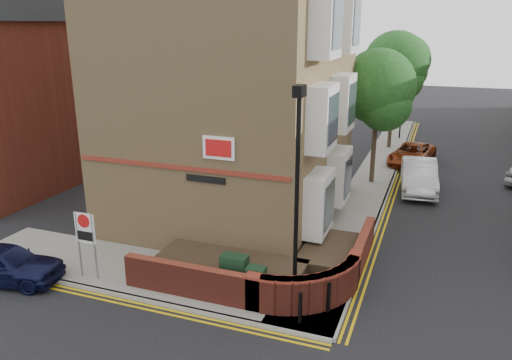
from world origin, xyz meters
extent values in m
plane|color=black|center=(0.00, 0.00, 0.00)|extent=(120.00, 120.00, 0.00)
cube|color=gray|center=(-3.50, 1.50, 0.06)|extent=(13.00, 3.00, 0.12)
cube|color=gray|center=(2.00, 16.00, 0.06)|extent=(2.00, 32.00, 0.12)
cube|color=gray|center=(-3.50, 0.00, 0.06)|extent=(13.00, 0.15, 0.12)
cube|color=gray|center=(3.00, 16.00, 0.06)|extent=(0.15, 32.00, 0.12)
cube|color=gold|center=(-3.50, -0.25, 0.01)|extent=(13.00, 0.28, 0.01)
cube|color=gold|center=(3.25, 16.00, 0.01)|extent=(0.28, 32.00, 0.01)
cube|color=tan|center=(-3.00, 8.00, 5.62)|extent=(8.00, 10.00, 11.00)
cube|color=maroon|center=(-3.00, 2.97, 3.32)|extent=(7.80, 0.06, 0.15)
cube|color=white|center=(-1.50, 2.96, 4.12)|extent=(1.10, 0.05, 0.75)
cube|color=black|center=(-2.00, 2.96, 3.02)|extent=(1.40, 0.04, 0.22)
cylinder|color=black|center=(1.60, 1.20, 3.12)|extent=(0.12, 0.12, 6.00)
cylinder|color=black|center=(1.60, 1.20, 0.52)|extent=(0.20, 0.20, 0.80)
cube|color=black|center=(1.60, 1.20, 6.27)|extent=(0.25, 0.50, 0.30)
cube|color=black|center=(-0.30, 1.30, 0.72)|extent=(0.80, 0.45, 1.20)
cube|color=black|center=(0.50, 1.00, 0.67)|extent=(0.55, 0.40, 1.10)
cylinder|color=black|center=(2.00, 0.40, 0.57)|extent=(0.11, 0.11, 0.90)
cylinder|color=black|center=(2.60, 1.20, 0.57)|extent=(0.11, 0.11, 0.90)
cylinder|color=slate|center=(-5.30, 0.50, 1.22)|extent=(0.06, 0.06, 2.20)
cylinder|color=slate|center=(-4.70, 0.50, 1.22)|extent=(0.06, 0.06, 2.20)
cube|color=white|center=(-5.00, 0.50, 1.82)|extent=(0.72, 0.04, 1.00)
cylinder|color=red|center=(-5.00, 0.47, 2.07)|extent=(0.44, 0.02, 0.44)
cube|color=maroon|center=(-15.00, 8.00, 4.00)|extent=(6.00, 10.00, 8.00)
cube|color=#2B2F33|center=(-15.00, 8.00, 8.50)|extent=(6.40, 10.40, 1.00)
cylinder|color=#382B1E|center=(2.00, 14.00, 2.40)|extent=(0.24, 0.24, 4.55)
sphere|color=#18491A|center=(2.00, 14.00, 5.00)|extent=(3.64, 3.64, 3.64)
sphere|color=#18491A|center=(2.40, 13.70, 4.15)|extent=(2.60, 2.60, 2.60)
sphere|color=#18491A|center=(1.70, 14.40, 4.54)|extent=(2.86, 2.86, 2.86)
cylinder|color=#382B1E|center=(2.00, 22.00, 2.64)|extent=(0.24, 0.24, 5.04)
sphere|color=#18491A|center=(2.00, 22.00, 5.52)|extent=(4.03, 4.03, 4.03)
sphere|color=#18491A|center=(2.40, 21.70, 4.58)|extent=(2.88, 2.88, 2.88)
sphere|color=#18491A|center=(1.70, 22.40, 5.02)|extent=(3.17, 3.17, 3.17)
cylinder|color=#382B1E|center=(2.00, 30.00, 2.50)|extent=(0.24, 0.24, 4.76)
sphere|color=#18491A|center=(2.00, 30.00, 5.22)|extent=(3.81, 3.81, 3.81)
sphere|color=#18491A|center=(2.40, 29.70, 4.34)|extent=(2.72, 2.72, 2.72)
sphere|color=#18491A|center=(1.70, 30.40, 4.74)|extent=(2.99, 2.99, 2.99)
cylinder|color=black|center=(2.40, 25.00, 1.72)|extent=(0.10, 0.10, 3.20)
imported|color=black|center=(2.40, 25.00, 3.82)|extent=(0.20, 0.16, 1.00)
imported|color=black|center=(-7.48, -0.50, 0.63)|extent=(3.95, 2.24, 1.27)
imported|color=silver|center=(4.31, 13.66, 0.76)|extent=(2.07, 4.75, 1.52)
imported|color=maroon|center=(3.66, 18.60, 0.61)|extent=(2.79, 4.69, 1.22)
camera|label=1|loc=(5.01, -11.06, 7.89)|focal=35.00mm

